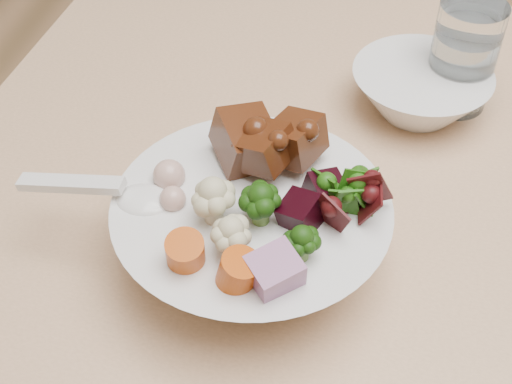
% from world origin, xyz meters
% --- Properties ---
extents(food_bowl, '(0.24, 0.24, 0.13)m').
position_xyz_m(food_bowl, '(-0.52, -0.06, 0.72)').
color(food_bowl, white).
rests_on(food_bowl, dining_table).
extents(soup_spoon, '(0.14, 0.04, 0.03)m').
position_xyz_m(soup_spoon, '(-0.63, -0.08, 0.75)').
color(soup_spoon, white).
rests_on(soup_spoon, food_bowl).
extents(water_glass, '(0.07, 0.07, 0.12)m').
position_xyz_m(water_glass, '(-0.33, 0.21, 0.73)').
color(water_glass, white).
rests_on(water_glass, dining_table).
extents(side_bowl, '(0.15, 0.15, 0.05)m').
position_xyz_m(side_bowl, '(-0.38, 0.19, 0.70)').
color(side_bowl, white).
rests_on(side_bowl, dining_table).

